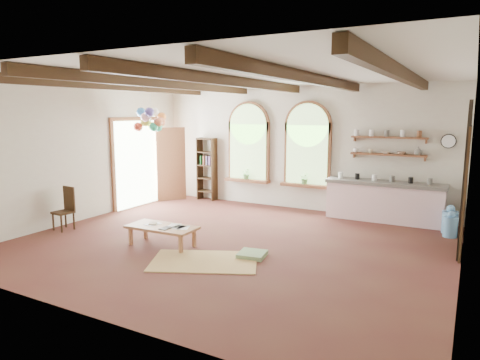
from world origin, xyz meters
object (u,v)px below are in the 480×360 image
Objects in this scene: coffee_table at (162,228)px; balloon_cluster at (151,120)px; side_chair at (64,218)px; kitchen_counter at (384,201)px.

balloon_cluster reaches higher than coffee_table.
side_chair is 3.10m from balloon_cluster.
kitchen_counter is at bearing 49.84° from coffee_table.
balloon_cluster reaches higher than side_chair.
balloon_cluster is (-5.33, -1.88, 1.86)m from kitchen_counter.
side_chair is 0.82× the size of balloon_cluster.
side_chair reaches higher than coffee_table.
kitchen_counter reaches higher than side_chair.
kitchen_counter is at bearing 34.64° from side_chair.
kitchen_counter is 2.87× the size of side_chair.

